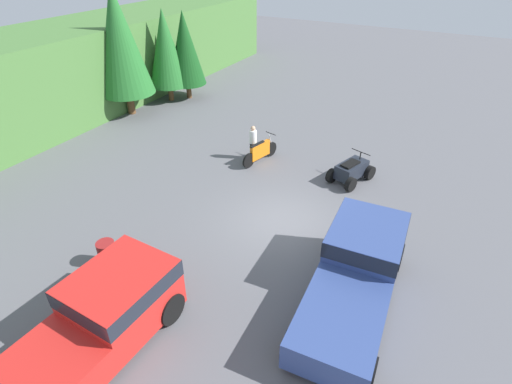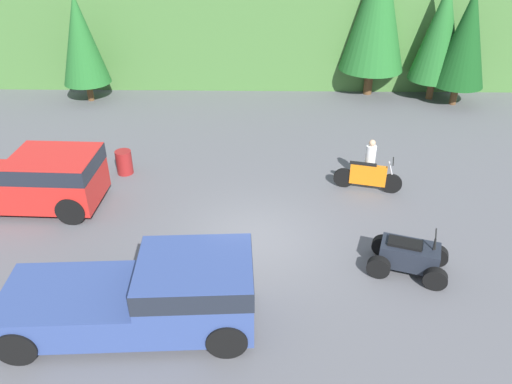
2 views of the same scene
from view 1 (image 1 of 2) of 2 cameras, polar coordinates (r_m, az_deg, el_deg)
ground_plane at (r=15.15m, az=3.82°, el=-4.27°), size 80.00×80.00×0.00m
tree_mid_left at (r=24.67m, az=-18.90°, el=19.74°), size 3.15×3.15×7.16m
tree_mid_right at (r=26.53m, az=-12.78°, el=19.37°), size 2.45×2.45×5.58m
tree_right at (r=26.77m, az=-10.11°, el=19.54°), size 2.38×2.38×5.40m
pickup_truck_red at (r=11.20m, az=-22.27°, el=-17.15°), size 5.82×2.40×1.83m
pickup_truck_second at (r=12.13m, az=14.32°, el=-10.62°), size 5.80×2.54×1.83m
dirt_bike at (r=18.93m, az=0.60°, el=5.77°), size 2.27×0.80×1.21m
quad_atv at (r=17.88m, az=13.45°, el=2.97°), size 2.33×1.80×1.21m
rider_person at (r=19.02m, az=-0.42°, el=7.27°), size 0.43×0.43×1.68m
steel_barrel at (r=13.94m, az=-20.47°, el=-8.21°), size 0.58×0.58×0.88m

